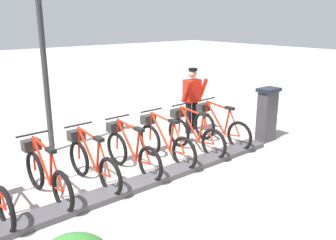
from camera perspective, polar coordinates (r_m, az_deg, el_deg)
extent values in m
plane|color=#B5ACA8|center=(6.47, -4.26, -10.25)|extent=(60.00, 60.00, 0.00)
cube|color=#47474C|center=(6.45, -4.27, -9.85)|extent=(0.44, 6.54, 0.10)
cube|color=#38383D|center=(8.82, 15.30, 0.54)|extent=(0.28, 0.44, 1.20)
cube|color=#194C8C|center=(8.82, 14.67, 2.93)|extent=(0.03, 0.30, 0.40)
cube|color=black|center=(8.67, 15.60, 4.62)|extent=(0.36, 0.52, 0.08)
torus|color=black|center=(8.10, 11.19, -2.50)|extent=(0.67, 0.09, 0.67)
torus|color=black|center=(8.74, 5.74, -0.91)|extent=(0.67, 0.09, 0.67)
cylinder|color=red|center=(8.44, 7.49, 0.41)|extent=(0.60, 0.06, 0.70)
cylinder|color=red|center=(8.24, 9.27, -0.30)|extent=(0.16, 0.05, 0.61)
cylinder|color=red|center=(8.33, 7.88, 2.32)|extent=(0.69, 0.06, 0.11)
cylinder|color=red|center=(8.23, 10.01, -2.34)|extent=(0.43, 0.04, 0.09)
cylinder|color=red|center=(8.11, 10.44, -0.43)|extent=(0.33, 0.04, 0.56)
cylinder|color=red|center=(8.63, 5.94, 1.00)|extent=(0.10, 0.04, 0.62)
cube|color=black|center=(8.12, 9.70, 1.85)|extent=(0.22, 0.11, 0.06)
cylinder|color=black|center=(8.53, 6.16, 3.28)|extent=(0.05, 0.54, 0.03)
cube|color=#2D2D2D|center=(8.65, 5.58, 1.98)|extent=(0.21, 0.29, 0.18)
torus|color=black|center=(7.51, 7.22, -3.80)|extent=(0.67, 0.09, 0.67)
torus|color=black|center=(8.19, 1.71, -1.98)|extent=(0.67, 0.09, 0.67)
cylinder|color=red|center=(7.88, 3.44, -0.61)|extent=(0.60, 0.06, 0.70)
cylinder|color=red|center=(7.66, 5.24, -1.40)|extent=(0.16, 0.05, 0.61)
cylinder|color=red|center=(7.76, 3.78, 1.43)|extent=(0.69, 0.06, 0.11)
cylinder|color=red|center=(7.65, 6.02, -3.60)|extent=(0.43, 0.04, 0.09)
cylinder|color=red|center=(7.51, 6.42, -1.56)|extent=(0.33, 0.04, 0.56)
cylinder|color=red|center=(8.08, 1.88, 0.05)|extent=(0.10, 0.04, 0.62)
cube|color=black|center=(7.53, 5.63, 0.90)|extent=(0.22, 0.11, 0.06)
cylinder|color=black|center=(7.97, 2.05, 2.48)|extent=(0.05, 0.54, 0.03)
cube|color=#2D2D2D|center=(8.10, 1.50, 1.10)|extent=(0.21, 0.29, 0.18)
torus|color=black|center=(6.96, 2.58, -5.29)|extent=(0.67, 0.09, 0.67)
torus|color=black|center=(7.70, -2.86, -3.17)|extent=(0.67, 0.09, 0.67)
cylinder|color=red|center=(7.36, -1.22, -1.77)|extent=(0.60, 0.06, 0.70)
cylinder|color=red|center=(7.13, 0.56, -2.66)|extent=(0.16, 0.05, 0.61)
cylinder|color=red|center=(7.23, -0.93, 0.39)|extent=(0.69, 0.06, 0.11)
cylinder|color=red|center=(7.11, 1.38, -5.03)|extent=(0.43, 0.04, 0.09)
cylinder|color=red|center=(6.97, 1.74, -2.86)|extent=(0.33, 0.04, 0.56)
cylinder|color=red|center=(7.58, -2.75, -1.03)|extent=(0.10, 0.04, 0.62)
cube|color=black|center=(6.99, 0.90, -0.21)|extent=(0.22, 0.11, 0.06)
cylinder|color=black|center=(7.47, -2.64, 1.54)|extent=(0.05, 0.54, 0.03)
cube|color=#2D2D2D|center=(7.61, -3.14, 0.09)|extent=(0.21, 0.29, 0.18)
torus|color=black|center=(6.47, -2.83, -6.97)|extent=(0.67, 0.09, 0.67)
torus|color=black|center=(7.27, -8.03, -4.50)|extent=(0.67, 0.09, 0.67)
cylinder|color=red|center=(6.91, -6.54, -3.08)|extent=(0.60, 0.06, 0.70)
cylinder|color=red|center=(6.65, -4.83, -4.09)|extent=(0.16, 0.05, 0.61)
cylinder|color=red|center=(6.77, -6.33, -0.80)|extent=(0.69, 0.06, 0.11)
cylinder|color=red|center=(6.64, -3.98, -6.64)|extent=(0.43, 0.04, 0.09)
cylinder|color=red|center=(6.48, -3.71, -4.35)|extent=(0.33, 0.04, 0.56)
cylinder|color=red|center=(7.14, -7.99, -2.25)|extent=(0.10, 0.04, 0.62)
cube|color=black|center=(6.50, -4.58, -1.50)|extent=(0.22, 0.11, 0.06)
cylinder|color=black|center=(7.02, -7.97, 0.47)|extent=(0.05, 0.54, 0.03)
cube|color=#2D2D2D|center=(7.17, -8.39, -1.05)|extent=(0.21, 0.29, 0.18)
torus|color=black|center=(6.06, -9.09, -8.82)|extent=(0.67, 0.09, 0.67)
torus|color=black|center=(6.90, -13.83, -5.94)|extent=(0.67, 0.09, 0.67)
cylinder|color=red|center=(6.52, -12.57, -4.53)|extent=(0.60, 0.06, 0.70)
cylinder|color=red|center=(6.25, -11.00, -5.68)|extent=(0.16, 0.05, 0.61)
cylinder|color=red|center=(6.37, -12.46, -2.15)|extent=(0.69, 0.06, 0.11)
cylinder|color=red|center=(6.24, -10.14, -8.41)|extent=(0.43, 0.04, 0.09)
cylinder|color=red|center=(6.07, -9.98, -6.01)|extent=(0.33, 0.04, 0.56)
cylinder|color=red|center=(6.77, -13.88, -3.59)|extent=(0.10, 0.04, 0.62)
cube|color=black|center=(6.09, -10.88, -2.95)|extent=(0.22, 0.11, 0.06)
cylinder|color=black|center=(6.64, -13.96, -0.75)|extent=(0.05, 0.54, 0.03)
cube|color=#2D2D2D|center=(6.80, -14.27, -2.33)|extent=(0.21, 0.29, 0.18)
torus|color=black|center=(5.73, -16.24, -10.79)|extent=(0.67, 0.09, 0.67)
torus|color=black|center=(6.62, -20.23, -7.44)|extent=(0.67, 0.09, 0.67)
cylinder|color=red|center=(6.22, -19.29, -6.08)|extent=(0.60, 0.06, 0.70)
cylinder|color=red|center=(5.94, -17.97, -7.38)|extent=(0.16, 0.05, 0.61)
cylinder|color=red|center=(6.07, -19.32, -3.61)|extent=(0.69, 0.06, 0.11)
cylinder|color=red|center=(5.92, -17.13, -10.28)|extent=(0.43, 0.04, 0.09)
cylinder|color=red|center=(5.75, -17.12, -7.80)|extent=(0.33, 0.04, 0.56)
cylinder|color=red|center=(6.49, -20.38, -5.03)|extent=(0.10, 0.04, 0.62)
cube|color=black|center=(5.77, -18.00, -4.55)|extent=(0.22, 0.11, 0.06)
cylinder|color=black|center=(6.35, -20.59, -2.08)|extent=(0.05, 0.54, 0.03)
cube|color=#2D2D2D|center=(6.51, -20.76, -3.69)|extent=(0.21, 0.29, 0.18)
torus|color=black|center=(5.51, -24.21, -12.76)|extent=(0.67, 0.09, 0.67)
cylinder|color=red|center=(5.70, -24.86, -12.14)|extent=(0.43, 0.04, 0.09)
cube|color=white|center=(9.27, 4.45, -1.74)|extent=(0.27, 0.13, 0.10)
cube|color=white|center=(9.22, 2.92, -1.79)|extent=(0.27, 0.13, 0.10)
cylinder|color=black|center=(9.20, 4.22, 0.60)|extent=(0.15, 0.15, 0.82)
cylinder|color=black|center=(9.08, 3.24, 0.41)|extent=(0.15, 0.15, 0.82)
cube|color=red|center=(8.98, 3.81, 4.63)|extent=(0.29, 0.42, 0.56)
cylinder|color=red|center=(9.06, 5.49, 4.88)|extent=(0.34, 0.13, 0.57)
cylinder|color=red|center=(8.74, 2.89, 4.52)|extent=(0.34, 0.13, 0.57)
sphere|color=tan|center=(8.91, 3.86, 7.34)|extent=(0.22, 0.22, 0.22)
cylinder|color=black|center=(8.88, 3.95, 7.97)|extent=(0.22, 0.22, 0.06)
cylinder|color=#2D2D33|center=(7.98, -18.94, 8.55)|extent=(0.12, 0.12, 3.89)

